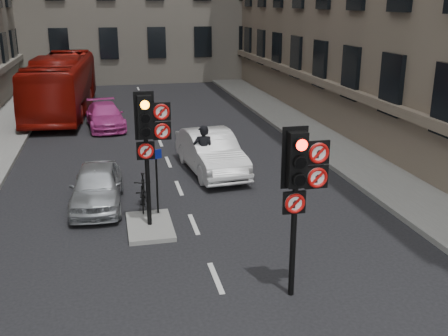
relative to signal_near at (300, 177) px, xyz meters
name	(u,v)px	position (x,y,z in m)	size (l,w,h in m)	color
ground	(237,331)	(-1.49, -0.99, -2.58)	(120.00, 120.00, 0.00)	black
pavement_right	(333,143)	(5.71, 11.01, -2.50)	(3.00, 50.00, 0.16)	gray
centre_island	(150,226)	(-2.69, 4.01, -2.52)	(1.20, 2.00, 0.12)	gray
signal_near	(300,177)	(0.00, 0.00, 0.00)	(0.91, 0.40, 3.58)	black
signal_far	(149,131)	(-2.60, 4.00, 0.12)	(0.91, 0.40, 3.58)	black
car_silver	(97,186)	(-4.06, 6.01, -1.96)	(1.47, 3.64, 1.24)	#ACB0B4
car_white	(211,152)	(-0.11, 8.48, -1.84)	(1.56, 4.49, 1.48)	silver
car_pink	(105,116)	(-3.77, 16.33, -2.00)	(1.64, 4.03, 1.17)	#C23992
bus_red	(62,85)	(-5.99, 20.48, -1.03)	(2.61, 11.15, 3.10)	maroon
motorcycle	(143,192)	(-2.74, 5.50, -2.08)	(0.47, 1.67, 1.00)	black
motorcyclist	(203,152)	(-0.51, 7.81, -1.64)	(0.69, 0.45, 1.89)	black
info_sign	(157,173)	(-2.39, 4.74, -1.25)	(0.32, 0.14, 1.88)	black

